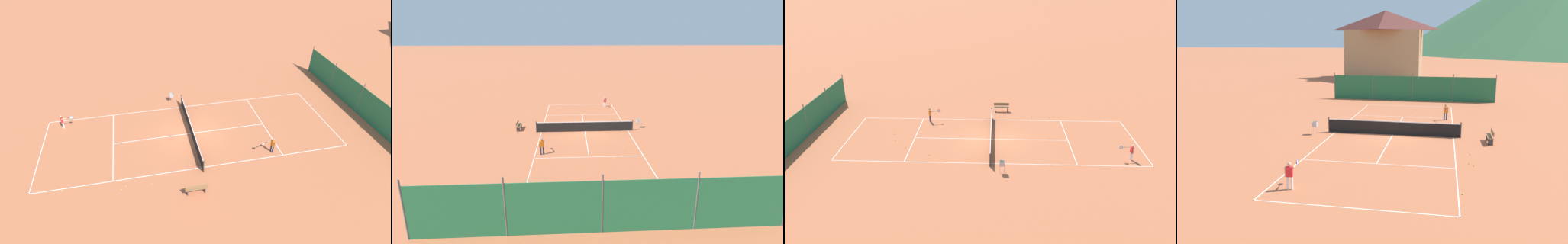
{
  "view_description": "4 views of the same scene",
  "coord_description": "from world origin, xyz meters",
  "views": [
    {
      "loc": [
        19.61,
        -3.82,
        16.0
      ],
      "look_at": [
        -0.29,
        0.44,
        0.92
      ],
      "focal_mm": 28.0,
      "sensor_mm": 36.0,
      "label": 1
    },
    {
      "loc": [
        1.38,
        27.54,
        8.66
      ],
      "look_at": [
        -0.19,
        1.45,
        1.33
      ],
      "focal_mm": 28.0,
      "sensor_mm": 36.0,
      "label": 2
    },
    {
      "loc": [
        -28.62,
        -0.25,
        13.99
      ],
      "look_at": [
        1.74,
        0.97,
        0.79
      ],
      "focal_mm": 35.0,
      "sensor_mm": 36.0,
      "label": 3
    },
    {
      "loc": [
        3.33,
        -25.22,
        6.37
      ],
      "look_at": [
        -1.46,
        0.26,
        0.79
      ],
      "focal_mm": 35.0,
      "sensor_mm": 36.0,
      "label": 4
    }
  ],
  "objects": [
    {
      "name": "windscreen_fence_far",
      "position": [
        -0.0,
        15.5,
        1.31
      ],
      "size": [
        17.28,
        0.08,
        2.9
      ],
      "color": "#236B42",
      "rests_on": "ground"
    },
    {
      "name": "tennis_ball_service_box",
      "position": [
        5.01,
        -5.87,
        0.03
      ],
      "size": [
        0.07,
        0.07,
        0.07
      ],
      "primitive_type": "sphere",
      "color": "#CCE033",
      "rests_on": "ground"
    },
    {
      "name": "tennis_ball_alley_right",
      "position": [
        -1.82,
        6.81,
        0.03
      ],
      "size": [
        0.07,
        0.07,
        0.07
      ],
      "primitive_type": "sphere",
      "color": "#CCE033",
      "rests_on": "ground"
    },
    {
      "name": "court_line_markings",
      "position": [
        0.0,
        0.0,
        0.0
      ],
      "size": [
        8.25,
        23.85,
        0.01
      ],
      "color": "white",
      "rests_on": "ground"
    },
    {
      "name": "tennis_ball_by_net_left",
      "position": [
        -0.67,
        7.89,
        0.03
      ],
      "size": [
        0.07,
        0.07,
        0.07
      ],
      "primitive_type": "sphere",
      "color": "#CCE033",
      "rests_on": "ground"
    },
    {
      "name": "ball_hopper",
      "position": [
        -5.31,
        -0.84,
        0.66
      ],
      "size": [
        0.36,
        0.36,
        0.89
      ],
      "color": "#B7B7BC",
      "rests_on": "ground"
    },
    {
      "name": "tennis_ball_mid_court",
      "position": [
        4.79,
        -5.53,
        0.03
      ],
      "size": [
        0.07,
        0.07,
        0.07
      ],
      "primitive_type": "sphere",
      "color": "#CCE033",
      "rests_on": "ground"
    },
    {
      "name": "tennis_ball_near_corner",
      "position": [
        0.62,
        8.31,
        0.03
      ],
      "size": [
        0.07,
        0.07,
        0.07
      ],
      "primitive_type": "sphere",
      "color": "#CCE033",
      "rests_on": "ground"
    },
    {
      "name": "tennis_ball_by_net_right",
      "position": [
        4.29,
        -9.76,
        0.03
      ],
      "size": [
        0.07,
        0.07,
        0.07
      ],
      "primitive_type": "sphere",
      "color": "#CCE033",
      "rests_on": "ground"
    },
    {
      "name": "courtside_bench",
      "position": [
        6.34,
        -0.93,
        0.45
      ],
      "size": [
        0.36,
        1.5,
        0.84
      ],
      "color": "olive",
      "rests_on": "ground"
    },
    {
      "name": "ground_plane",
      "position": [
        0.0,
        0.0,
        0.0
      ],
      "size": [
        600.0,
        600.0,
        0.0
      ],
      "primitive_type": "plane",
      "color": "#B7603D"
    },
    {
      "name": "player_far_baseline",
      "position": [
        -3.09,
        -10.49,
        0.73
      ],
      "size": [
        0.42,
        1.06,
        1.25
      ],
      "color": "white",
      "rests_on": "ground"
    },
    {
      "name": "tennis_net",
      "position": [
        0.0,
        0.0,
        0.5
      ],
      "size": [
        9.18,
        0.08,
        1.06
      ],
      "color": "#2D2D2D",
      "rests_on": "ground"
    },
    {
      "name": "tennis_ball_alley_left",
      "position": [
        -2.97,
        4.68,
        0.03
      ],
      "size": [
        0.07,
        0.07,
        0.07
      ],
      "primitive_type": "sphere",
      "color": "#CCE033",
      "rests_on": "ground"
    },
    {
      "name": "alpine_chalet",
      "position": [
        -6.64,
        39.37,
        5.82
      ],
      "size": [
        13.0,
        10.0,
        11.2
      ],
      "color": "tan",
      "rests_on": "ground"
    },
    {
      "name": "tennis_ball_far_corner",
      "position": [
        4.96,
        -3.8,
        0.03
      ],
      "size": [
        0.07,
        0.07,
        0.07
      ],
      "primitive_type": "sphere",
      "color": "#CCE033",
      "rests_on": "ground"
    },
    {
      "name": "player_near_service",
      "position": [
        3.56,
        5.63,
        0.76
      ],
      "size": [
        0.42,
        1.11,
        1.31
      ],
      "color": "#23284C",
      "rests_on": "ground"
    }
  ]
}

